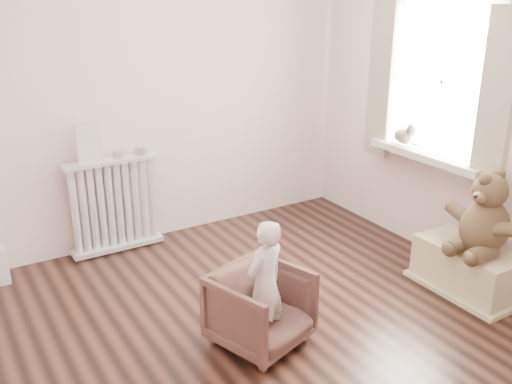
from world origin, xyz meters
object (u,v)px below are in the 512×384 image
armchair (261,308)px  teddy_bear (487,211)px  child (265,285)px  toy_bench (468,265)px  radiator (115,208)px  plush_cat (405,133)px

armchair → teddy_bear: size_ratio=0.91×
child → toy_bench: (1.67, -0.18, -0.24)m
armchair → radiator: bearing=83.1°
radiator → plush_cat: size_ratio=3.54×
armchair → child: child is taller
radiator → plush_cat: 2.50m
armchair → plush_cat: (1.81, 0.66, 0.75)m
armchair → toy_bench: bearing=-25.6°
armchair → child: bearing=-107.9°
armchair → plush_cat: bearing=2.1°
armchair → child: 0.20m
radiator → teddy_bear: (2.01, -2.10, 0.28)m
radiator → plush_cat: (2.15, -1.12, 0.61)m
toy_bench → teddy_bear: teddy_bear is taller
radiator → plush_cat: bearing=-27.5°
armchair → child: (0.00, -0.05, 0.19)m
child → radiator: bearing=-97.2°
child → teddy_bear: (1.66, -0.27, 0.23)m
toy_bench → armchair: bearing=172.3°
teddy_bear → armchair: bearing=166.1°
child → plush_cat: (1.81, 0.71, 0.56)m
teddy_bear → plush_cat: plush_cat is taller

